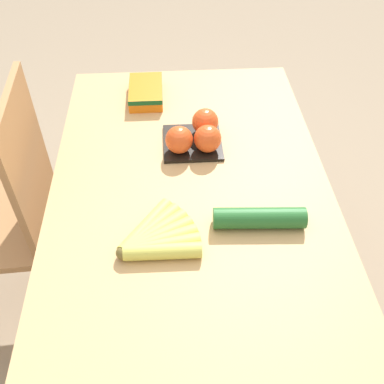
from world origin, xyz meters
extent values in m
plane|color=gray|center=(0.00, 0.00, 0.00)|extent=(12.00, 12.00, 0.00)
cube|color=tan|center=(0.00, 0.00, 0.72)|extent=(1.36, 0.78, 0.03)
cylinder|color=tan|center=(0.62, -0.33, 0.35)|extent=(0.06, 0.06, 0.70)
cylinder|color=tan|center=(0.62, 0.33, 0.35)|extent=(0.06, 0.06, 0.70)
cube|color=#A87547|center=(0.20, 0.48, 0.71)|extent=(0.39, 0.04, 0.46)
cylinder|color=#A87547|center=(0.38, 0.51, 0.23)|extent=(0.04, 0.04, 0.45)
cylinder|color=#A87547|center=(0.02, 0.50, 0.23)|extent=(0.04, 0.04, 0.45)
sphere|color=brown|center=(-0.18, 0.17, 0.75)|extent=(0.04, 0.04, 0.04)
cylinder|color=#CCC651|center=(-0.19, 0.08, 0.75)|extent=(0.04, 0.19, 0.04)
cylinder|color=#CCC651|center=(-0.17, 0.08, 0.75)|extent=(0.07, 0.19, 0.04)
cylinder|color=#CCC651|center=(-0.16, 0.09, 0.75)|extent=(0.09, 0.19, 0.04)
cylinder|color=#CCC651|center=(-0.14, 0.09, 0.75)|extent=(0.12, 0.18, 0.04)
cylinder|color=#CCC651|center=(-0.13, 0.10, 0.75)|extent=(0.14, 0.17, 0.04)
cylinder|color=#CCC651|center=(-0.12, 0.11, 0.75)|extent=(0.16, 0.16, 0.04)
cylinder|color=#CCC651|center=(-0.11, 0.12, 0.75)|extent=(0.17, 0.14, 0.04)
cube|color=black|center=(0.24, -0.02, 0.74)|extent=(0.18, 0.18, 0.01)
sphere|color=#DB4C1E|center=(0.20, -0.06, 0.78)|extent=(0.08, 0.08, 0.08)
sphere|color=#DB4C1E|center=(0.28, -0.06, 0.78)|extent=(0.08, 0.08, 0.08)
sphere|color=#DB4C1E|center=(0.20, 0.03, 0.78)|extent=(0.08, 0.08, 0.08)
cube|color=orange|center=(0.50, 0.13, 0.75)|extent=(0.18, 0.11, 0.05)
cube|color=#145123|center=(0.50, 0.13, 0.77)|extent=(0.18, 0.11, 0.02)
cylinder|color=#236028|center=(-0.10, -0.16, 0.76)|extent=(0.07, 0.24, 0.05)
camera|label=1|loc=(-0.84, 0.05, 1.60)|focal=42.00mm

